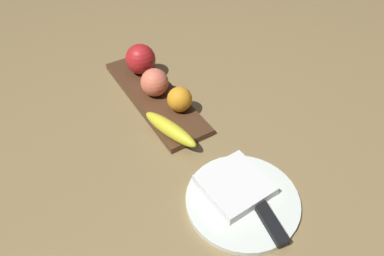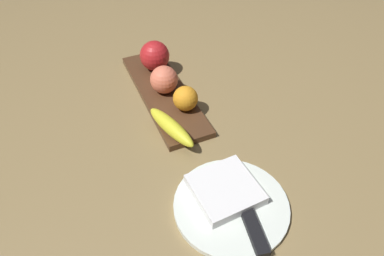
# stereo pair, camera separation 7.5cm
# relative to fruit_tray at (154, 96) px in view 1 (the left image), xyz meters

# --- Properties ---
(ground_plane) EXTENTS (2.40, 2.40, 0.00)m
(ground_plane) POSITION_rel_fruit_tray_xyz_m (-0.05, -0.03, -0.01)
(ground_plane) COLOR olive
(fruit_tray) EXTENTS (0.39, 0.11, 0.02)m
(fruit_tray) POSITION_rel_fruit_tray_xyz_m (0.00, 0.00, 0.00)
(fruit_tray) COLOR #4E311D
(fruit_tray) RESTS_ON ground_plane
(apple) EXTENTS (0.08, 0.08, 0.08)m
(apple) POSITION_rel_fruit_tray_xyz_m (0.11, -0.02, 0.05)
(apple) COLOR red
(apple) RESTS_ON fruit_tray
(banana) EXTENTS (0.16, 0.07, 0.03)m
(banana) POSITION_rel_fruit_tray_xyz_m (-0.15, 0.04, 0.03)
(banana) COLOR yellow
(banana) RESTS_ON fruit_tray
(orange_near_apple) EXTENTS (0.06, 0.06, 0.06)m
(orange_near_apple) POSITION_rel_fruit_tray_xyz_m (-0.09, -0.03, 0.04)
(orange_near_apple) COLOR orange
(orange_near_apple) RESTS_ON fruit_tray
(peach) EXTENTS (0.07, 0.07, 0.07)m
(peach) POSITION_rel_fruit_tray_xyz_m (-0.00, -0.00, 0.04)
(peach) COLOR #E97355
(peach) RESTS_ON fruit_tray
(dinner_plate) EXTENTS (0.22, 0.22, 0.01)m
(dinner_plate) POSITION_rel_fruit_tray_xyz_m (-0.37, 0.00, -0.00)
(dinner_plate) COLOR white
(dinner_plate) RESTS_ON ground_plane
(folded_napkin) EXTENTS (0.12, 0.13, 0.02)m
(folded_napkin) POSITION_rel_fruit_tray_xyz_m (-0.35, -0.00, 0.01)
(folded_napkin) COLOR white
(folded_napkin) RESTS_ON dinner_plate
(knife) EXTENTS (0.18, 0.05, 0.01)m
(knife) POSITION_rel_fruit_tray_xyz_m (-0.43, -0.01, 0.01)
(knife) COLOR silver
(knife) RESTS_ON dinner_plate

